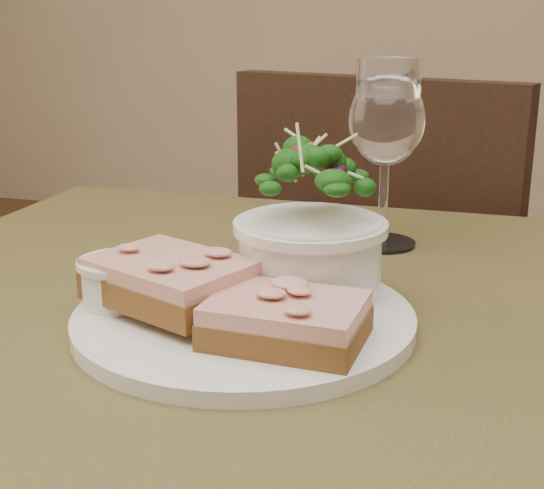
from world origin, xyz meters
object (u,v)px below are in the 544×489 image
(chair_far, at_px, (402,425))
(ramekin, at_px, (121,279))
(sandwich_front, at_px, (286,320))
(wine_glass, at_px, (386,126))
(salad_bowl, at_px, (310,223))
(sandwich_back, at_px, (171,280))
(dinner_plate, at_px, (244,318))
(cafe_table, at_px, (272,443))

(chair_far, relative_size, ramekin, 14.52)
(sandwich_front, bearing_deg, wine_glass, 88.25)
(salad_bowl, bearing_deg, ramekin, -154.98)
(chair_far, relative_size, sandwich_front, 8.17)
(sandwich_back, distance_m, ramekin, 0.04)
(sandwich_front, bearing_deg, salad_bowl, 97.15)
(dinner_plate, distance_m, sandwich_back, 0.06)
(dinner_plate, relative_size, salad_bowl, 2.05)
(chair_far, relative_size, salad_bowl, 7.09)
(chair_far, bearing_deg, ramekin, 92.83)
(salad_bowl, bearing_deg, sandwich_front, -85.83)
(sandwich_back, relative_size, ramekin, 2.28)
(cafe_table, bearing_deg, chair_far, 86.75)
(cafe_table, relative_size, sandwich_back, 5.67)
(wine_glass, bearing_deg, chair_far, 91.24)
(cafe_table, distance_m, dinner_plate, 0.11)
(dinner_plate, bearing_deg, salad_bowl, 54.15)
(chair_far, relative_size, dinner_plate, 3.45)
(salad_bowl, distance_m, wine_glass, 0.20)
(salad_bowl, bearing_deg, wine_glass, 80.80)
(sandwich_front, bearing_deg, sandwich_back, 165.75)
(chair_far, bearing_deg, salad_bowl, 103.77)
(cafe_table, distance_m, chair_far, 0.76)
(chair_far, xyz_separation_m, salad_bowl, (-0.02, -0.62, 0.53))
(cafe_table, distance_m, wine_glass, 0.33)
(dinner_plate, xyz_separation_m, sandwich_front, (0.05, -0.04, 0.02))
(dinner_plate, height_order, salad_bowl, salad_bowl)
(sandwich_back, bearing_deg, ramekin, -160.39)
(sandwich_front, distance_m, wine_glass, 0.30)
(salad_bowl, height_order, wine_glass, wine_glass)
(salad_bowl, bearing_deg, sandwich_back, -144.72)
(cafe_table, bearing_deg, ramekin, -173.31)
(cafe_table, bearing_deg, salad_bowl, 71.09)
(sandwich_front, bearing_deg, chair_far, 91.84)
(sandwich_front, xyz_separation_m, sandwich_back, (-0.10, 0.03, 0.01))
(dinner_plate, bearing_deg, sandwich_back, -167.15)
(chair_far, xyz_separation_m, sandwich_front, (-0.01, -0.72, 0.48))
(sandwich_back, relative_size, wine_glass, 0.81)
(sandwich_back, bearing_deg, sandwich_front, 5.11)
(sandwich_back, xyz_separation_m, salad_bowl, (0.09, 0.07, 0.04))
(sandwich_front, distance_m, salad_bowl, 0.11)
(sandwich_back, xyz_separation_m, wine_glass, (0.12, 0.25, 0.09))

